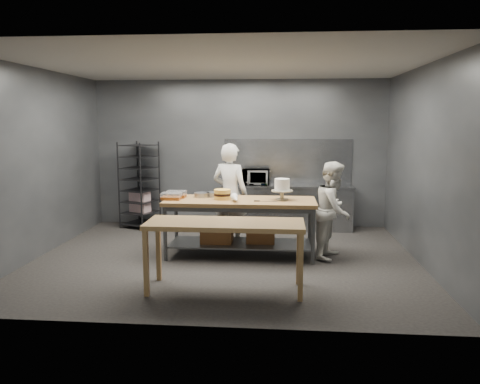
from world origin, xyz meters
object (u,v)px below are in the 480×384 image
Objects in this scene: chef_right at (333,210)px; layer_cake at (222,194)px; work_table at (238,221)px; chef_behind at (230,194)px; frosted_cake_stand at (282,187)px; near_counter at (225,228)px; speed_rack at (139,186)px; microwave at (256,177)px.

chef_right is 5.75× the size of layer_cake.
layer_cake is (-0.25, -0.02, 0.43)m from work_table.
frosted_cake_stand is at bearing 164.23° from chef_behind.
near_counter is 2.23m from chef_right.
microwave is (2.37, 0.08, 0.19)m from speed_rack.
layer_cake is (-0.23, 1.59, 0.19)m from near_counter.
layer_cake is at bearing 105.91° from chef_behind.
chef_behind is (2.00, -1.23, 0.04)m from speed_rack.
work_table is at bearing -179.86° from frosted_cake_stand.
speed_rack is 5.12× the size of frosted_cake_stand.
microwave is (-1.34, 1.96, 0.28)m from chef_right.
frosted_cake_stand is (0.70, 0.00, 0.56)m from work_table.
near_counter is 1.30× the size of chef_right.
work_table is 2.03m from microwave.
chef_behind reaches higher than frosted_cake_stand.
chef_right is at bearing -55.58° from microwave.
work_table is at bearing -40.60° from speed_rack.
microwave reaches higher than layer_cake.
chef_right is 0.89m from frosted_cake_stand.
layer_cake is at bearing 98.22° from near_counter.
near_counter is 5.86× the size of frosted_cake_stand.
frosted_cake_stand is (0.53, -1.97, 0.09)m from microwave.
chef_right is 2.39m from microwave.
microwave is at bearing 85.06° from work_table.
chef_right reaches higher than layer_cake.
frosted_cake_stand is (-0.82, -0.01, 0.37)m from chef_right.
chef_right is at bearing -26.82° from speed_rack.
work_table is at bearing 127.55° from chef_behind.
microwave is at bearing -85.77° from chef_behind.
speed_rack is 4.16m from chef_right.
speed_rack is 3.47m from frosted_cake_stand.
microwave is 2.03m from layer_cake.
near_counter is (-0.03, -1.60, 0.24)m from work_table.
near_counter is 4.11m from speed_rack.
near_counter is 3.58m from microwave.
frosted_cake_stand reaches higher than near_counter.
microwave reaches higher than work_table.
work_table is 8.96× the size of layer_cake.
chef_behind reaches higher than speed_rack.
chef_right reaches higher than microwave.
chef_behind is at bearing 144.07° from frosted_cake_stand.
chef_behind is 0.68m from layer_cake.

